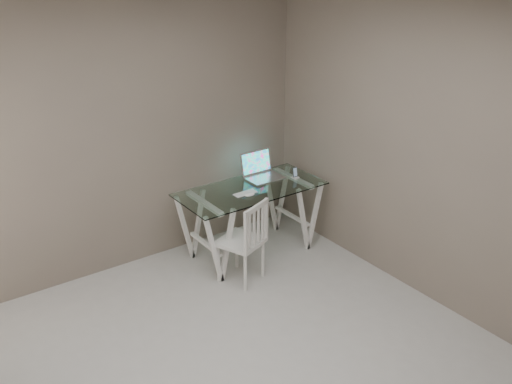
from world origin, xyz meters
The scene contains 7 objects.
room centered at (-0.06, 0.02, 1.72)m, with size 4.50×4.52×2.71m.
desk centered at (1.13, 1.68, 0.38)m, with size 1.50×0.70×0.75m.
chair centered at (0.78, 1.26, 0.46)m, with size 0.50×0.50×0.84m.
laptop centered at (1.39, 1.87, 0.81)m, with size 0.38×0.32×0.27m.
keyboard centered at (1.00, 1.60, 0.75)m, with size 0.26×0.11×0.01m, color silver.
mouse centered at (1.01, 1.53, 0.76)m, with size 0.11×0.06×0.03m, color white.
phone_dock centered at (1.67, 1.64, 0.78)m, with size 0.06×0.06×0.12m.
Camera 1 is at (-1.91, -2.66, 3.02)m, focal length 40.00 mm.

